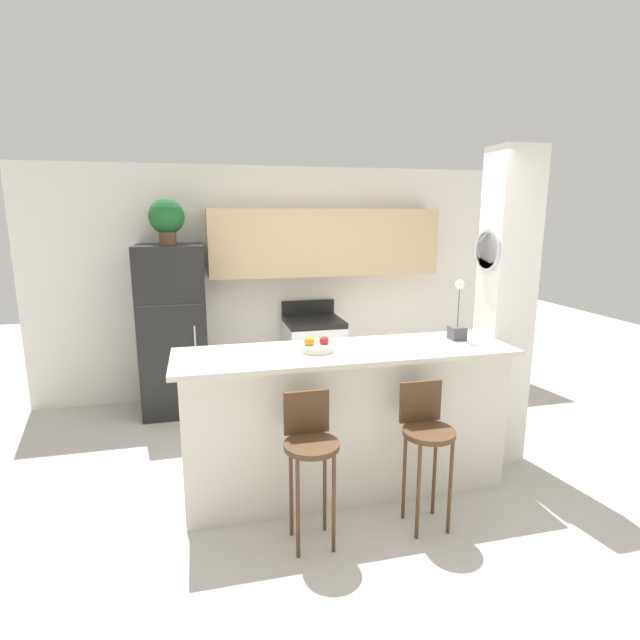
% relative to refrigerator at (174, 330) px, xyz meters
% --- Properties ---
extents(ground_plane, '(14.00, 14.00, 0.00)m').
position_rel_refrigerator_xyz_m(ground_plane, '(1.28, -1.90, -0.87)').
color(ground_plane, beige).
extents(wall_back, '(5.60, 0.38, 2.55)m').
position_rel_refrigerator_xyz_m(wall_back, '(1.43, 0.30, 0.59)').
color(wall_back, white).
rests_on(wall_back, ground_plane).
extents(pillar_right, '(0.38, 0.33, 2.55)m').
position_rel_refrigerator_xyz_m(pillar_right, '(2.67, -1.71, 0.41)').
color(pillar_right, white).
rests_on(pillar_right, ground_plane).
extents(counter_bar, '(2.44, 0.69, 1.09)m').
position_rel_refrigerator_xyz_m(counter_bar, '(1.28, -1.90, -0.32)').
color(counter_bar, silver).
rests_on(counter_bar, ground_plane).
extents(refrigerator, '(0.66, 0.65, 1.74)m').
position_rel_refrigerator_xyz_m(refrigerator, '(0.00, 0.00, 0.00)').
color(refrigerator, black).
rests_on(refrigerator, ground_plane).
extents(stove_range, '(0.61, 0.63, 1.07)m').
position_rel_refrigerator_xyz_m(stove_range, '(1.48, 0.02, -0.41)').
color(stove_range, white).
rests_on(stove_range, ground_plane).
extents(bar_stool_left, '(0.34, 0.34, 0.96)m').
position_rel_refrigerator_xyz_m(bar_stool_left, '(0.89, -2.44, -0.23)').
color(bar_stool_left, '#4C331E').
rests_on(bar_stool_left, ground_plane).
extents(bar_stool_right, '(0.34, 0.34, 0.96)m').
position_rel_refrigerator_xyz_m(bar_stool_right, '(1.67, -2.44, -0.23)').
color(bar_stool_right, '#4C331E').
rests_on(bar_stool_right, ground_plane).
extents(potted_plant_on_fridge, '(0.35, 0.35, 0.45)m').
position_rel_refrigerator_xyz_m(potted_plant_on_fridge, '(-0.00, 0.00, 1.13)').
color(potted_plant_on_fridge, brown).
rests_on(potted_plant_on_fridge, refrigerator).
extents(orchid_vase, '(0.11, 0.11, 0.46)m').
position_rel_refrigerator_xyz_m(orchid_vase, '(2.20, -1.81, 0.35)').
color(orchid_vase, '#4C4C51').
rests_on(orchid_vase, counter_bar).
extents(fruit_bowl, '(0.24, 0.24, 0.11)m').
position_rel_refrigerator_xyz_m(fruit_bowl, '(1.06, -1.89, 0.25)').
color(fruit_bowl, silver).
rests_on(fruit_bowl, counter_bar).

